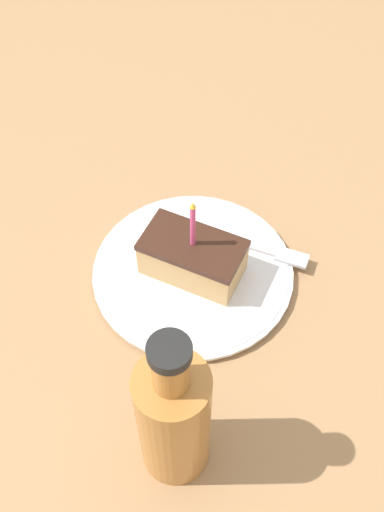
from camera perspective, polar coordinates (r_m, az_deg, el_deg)
ground_plane at (r=0.84m, az=-0.10°, el=-2.93°), size 2.40×2.40×0.04m
plate at (r=0.82m, az=0.00°, el=-1.47°), size 0.27×0.27×0.01m
cake_slice at (r=0.79m, az=-0.01°, el=-0.03°), size 0.07×0.13×0.14m
fork at (r=0.84m, az=5.42°, el=1.07°), size 0.03×0.20×0.00m
bottle at (r=0.62m, az=-1.77°, el=-15.15°), size 0.07×0.07×0.24m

